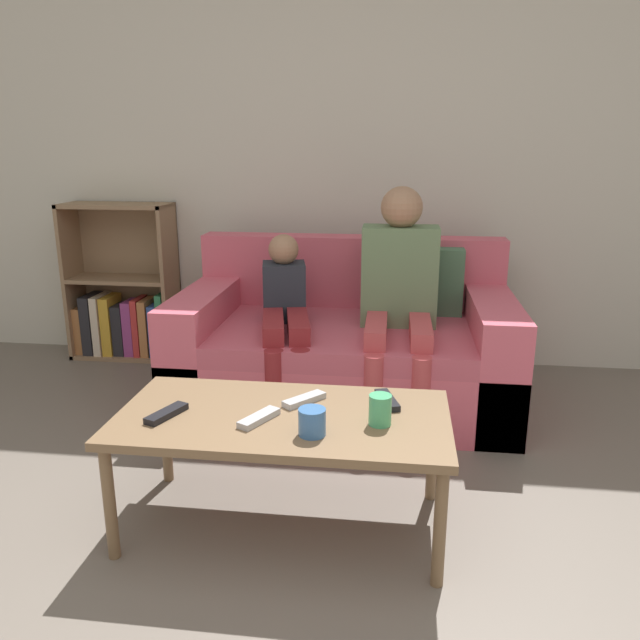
{
  "coord_description": "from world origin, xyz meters",
  "views": [
    {
      "loc": [
        0.25,
        -1.01,
        1.32
      ],
      "look_at": [
        -0.07,
        1.5,
        0.61
      ],
      "focal_mm": 35.0,
      "sensor_mm": 36.0,
      "label": 1
    }
  ],
  "objects_px": {
    "bookshelf": "(125,302)",
    "cup_near": "(312,422)",
    "tv_remote_1": "(387,400)",
    "tv_remote_3": "(259,418)",
    "tv_remote_2": "(304,400)",
    "coffee_table": "(283,425)",
    "person_adult": "(399,286)",
    "tv_remote_0": "(167,413)",
    "cup_far": "(380,410)",
    "person_child": "(285,315)",
    "couch": "(346,349)"
  },
  "relations": [
    {
      "from": "tv_remote_3",
      "to": "coffee_table",
      "type": "bearing_deg",
      "value": 70.68
    },
    {
      "from": "couch",
      "to": "cup_far",
      "type": "relative_size",
      "value": 16.56
    },
    {
      "from": "person_adult",
      "to": "cup_near",
      "type": "distance_m",
      "value": 1.28
    },
    {
      "from": "tv_remote_1",
      "to": "couch",
      "type": "bearing_deg",
      "value": 84.96
    },
    {
      "from": "couch",
      "to": "tv_remote_3",
      "type": "relative_size",
      "value": 9.85
    },
    {
      "from": "bookshelf",
      "to": "tv_remote_0",
      "type": "height_order",
      "value": "bookshelf"
    },
    {
      "from": "person_child",
      "to": "cup_near",
      "type": "bearing_deg",
      "value": -87.13
    },
    {
      "from": "couch",
      "to": "tv_remote_1",
      "type": "height_order",
      "value": "couch"
    },
    {
      "from": "coffee_table",
      "to": "tv_remote_1",
      "type": "bearing_deg",
      "value": 22.14
    },
    {
      "from": "tv_remote_0",
      "to": "person_child",
      "type": "bearing_deg",
      "value": 101.38
    },
    {
      "from": "cup_far",
      "to": "tv_remote_1",
      "type": "xyz_separation_m",
      "value": [
        0.02,
        0.18,
        -0.04
      ]
    },
    {
      "from": "tv_remote_1",
      "to": "person_adult",
      "type": "bearing_deg",
      "value": 70.52
    },
    {
      "from": "bookshelf",
      "to": "tv_remote_2",
      "type": "xyz_separation_m",
      "value": [
        1.41,
        -1.63,
        0.09
      ]
    },
    {
      "from": "bookshelf",
      "to": "cup_near",
      "type": "relative_size",
      "value": 11.09
    },
    {
      "from": "cup_far",
      "to": "tv_remote_0",
      "type": "xyz_separation_m",
      "value": [
        -0.72,
        -0.03,
        -0.04
      ]
    },
    {
      "from": "couch",
      "to": "tv_remote_1",
      "type": "relative_size",
      "value": 9.65
    },
    {
      "from": "bookshelf",
      "to": "cup_far",
      "type": "bearing_deg",
      "value": -46.42
    },
    {
      "from": "person_adult",
      "to": "cup_far",
      "type": "relative_size",
      "value": 10.95
    },
    {
      "from": "coffee_table",
      "to": "cup_far",
      "type": "relative_size",
      "value": 11.04
    },
    {
      "from": "cup_near",
      "to": "cup_far",
      "type": "bearing_deg",
      "value": 26.26
    },
    {
      "from": "couch",
      "to": "cup_near",
      "type": "xyz_separation_m",
      "value": [
        0.01,
        -1.34,
        0.2
      ]
    },
    {
      "from": "person_adult",
      "to": "tv_remote_0",
      "type": "relative_size",
      "value": 6.41
    },
    {
      "from": "person_adult",
      "to": "tv_remote_3",
      "type": "xyz_separation_m",
      "value": [
        -0.45,
        -1.17,
        -0.21
      ]
    },
    {
      "from": "person_child",
      "to": "tv_remote_0",
      "type": "distance_m",
      "value": 1.12
    },
    {
      "from": "coffee_table",
      "to": "tv_remote_0",
      "type": "relative_size",
      "value": 6.47
    },
    {
      "from": "couch",
      "to": "bookshelf",
      "type": "height_order",
      "value": "bookshelf"
    },
    {
      "from": "bookshelf",
      "to": "person_child",
      "type": "distance_m",
      "value": 1.38
    },
    {
      "from": "coffee_table",
      "to": "tv_remote_0",
      "type": "height_order",
      "value": "tv_remote_0"
    },
    {
      "from": "person_adult",
      "to": "person_child",
      "type": "relative_size",
      "value": 1.28
    },
    {
      "from": "cup_far",
      "to": "tv_remote_2",
      "type": "distance_m",
      "value": 0.31
    },
    {
      "from": "tv_remote_2",
      "to": "person_adult",
      "type": "bearing_deg",
      "value": 112.69
    },
    {
      "from": "bookshelf",
      "to": "cup_far",
      "type": "distance_m",
      "value": 2.45
    },
    {
      "from": "cup_far",
      "to": "tv_remote_0",
      "type": "bearing_deg",
      "value": -177.47
    },
    {
      "from": "tv_remote_0",
      "to": "tv_remote_2",
      "type": "xyz_separation_m",
      "value": [
        0.44,
        0.18,
        0.0
      ]
    },
    {
      "from": "coffee_table",
      "to": "tv_remote_1",
      "type": "relative_size",
      "value": 6.43
    },
    {
      "from": "coffee_table",
      "to": "tv_remote_1",
      "type": "xyz_separation_m",
      "value": [
        0.35,
        0.14,
        0.05
      ]
    },
    {
      "from": "person_adult",
      "to": "tv_remote_0",
      "type": "bearing_deg",
      "value": -123.94
    },
    {
      "from": "person_child",
      "to": "cup_far",
      "type": "relative_size",
      "value": 8.55
    },
    {
      "from": "tv_remote_2",
      "to": "cup_near",
      "type": "bearing_deg",
      "value": -34.95
    },
    {
      "from": "person_child",
      "to": "tv_remote_1",
      "type": "relative_size",
      "value": 4.98
    },
    {
      "from": "person_child",
      "to": "tv_remote_0",
      "type": "relative_size",
      "value": 5.0
    },
    {
      "from": "person_child",
      "to": "tv_remote_1",
      "type": "xyz_separation_m",
      "value": [
        0.53,
        -0.89,
        -0.06
      ]
    },
    {
      "from": "cup_far",
      "to": "tv_remote_0",
      "type": "distance_m",
      "value": 0.72
    },
    {
      "from": "person_child",
      "to": "tv_remote_3",
      "type": "distance_m",
      "value": 1.1
    },
    {
      "from": "person_adult",
      "to": "cup_near",
      "type": "relative_size",
      "value": 12.81
    },
    {
      "from": "cup_near",
      "to": "cup_far",
      "type": "relative_size",
      "value": 0.86
    },
    {
      "from": "person_adult",
      "to": "person_child",
      "type": "bearing_deg",
      "value": -173.15
    },
    {
      "from": "person_adult",
      "to": "tv_remote_2",
      "type": "bearing_deg",
      "value": -108.7
    },
    {
      "from": "coffee_table",
      "to": "person_adult",
      "type": "xyz_separation_m",
      "value": [
        0.38,
        1.1,
        0.26
      ]
    },
    {
      "from": "tv_remote_1",
      "to": "tv_remote_3",
      "type": "xyz_separation_m",
      "value": [
        -0.42,
        -0.21,
        0.0
      ]
    }
  ]
}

